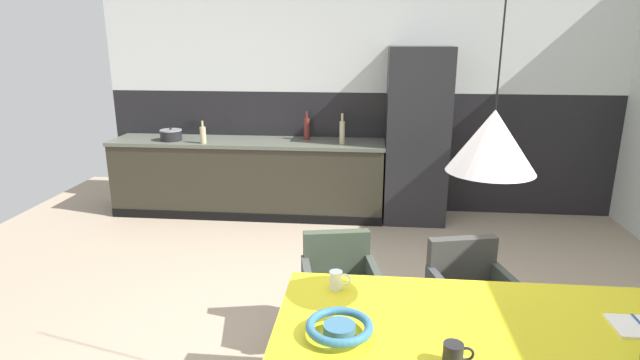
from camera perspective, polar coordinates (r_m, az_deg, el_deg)
ground_plane at (r=3.59m, az=3.38°, el=-18.80°), size 8.07×8.07×0.00m
back_wall_splashback_dark at (r=6.14m, az=4.73°, el=3.25°), size 6.07×0.12×1.41m
back_wall_panel_upper at (r=6.00m, az=5.04°, el=16.51°), size 6.07×0.12×1.41m
kitchen_counter at (r=6.02m, az=-8.03°, el=0.31°), size 3.16×0.63×0.88m
refrigerator_column at (r=5.76m, az=10.77°, el=4.86°), size 0.68×0.60×1.94m
dining_table at (r=2.62m, az=17.22°, el=-16.04°), size 1.91×0.94×0.73m
armchair_head_of_table at (r=3.46m, az=16.32°, el=-11.10°), size 0.58×0.57×0.77m
armchair_facing_counter at (r=3.47m, az=2.13°, el=-10.52°), size 0.56×0.55×0.76m
fruit_bowl at (r=2.39m, az=2.19°, el=-16.19°), size 0.31×0.31×0.07m
mug_white_ceramic at (r=2.28m, az=14.79°, el=-18.39°), size 0.13×0.08×0.10m
mug_tall_blue at (r=2.78m, az=1.90°, el=-11.17°), size 0.12×0.07×0.10m
cooking_pot at (r=6.10m, az=-16.38°, el=4.87°), size 0.25×0.25×0.15m
bottle_wine_green at (r=5.84m, az=-13.00°, el=4.99°), size 0.07×0.07×0.25m
bottle_vinegar_dark at (r=5.88m, az=-1.51°, el=5.81°), size 0.07×0.07×0.33m
bottle_spice_small at (r=5.65m, az=2.50°, el=5.44°), size 0.06×0.06×0.34m
pendant_lamp_over_table_near at (r=2.33m, az=18.81°, el=4.18°), size 0.39×0.39×1.31m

